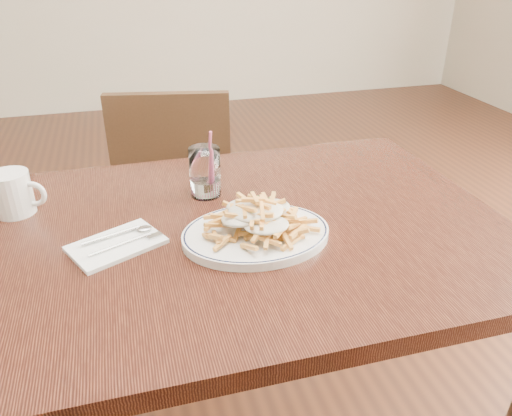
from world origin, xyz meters
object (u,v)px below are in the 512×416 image
object	(u,v)px
chair_far	(176,186)
coffee_mug	(13,193)
fries_plate	(256,234)
table	(226,258)
loaded_fries	(256,216)
water_glass	(205,175)

from	to	relation	value
chair_far	coffee_mug	xyz separation A→B (m)	(-0.41, -0.59, 0.31)
fries_plate	coffee_mug	world-z (taller)	coffee_mug
table	loaded_fries	bearing A→B (deg)	-51.39
loaded_fries	water_glass	bearing A→B (deg)	105.12
table	loaded_fries	xyz separation A→B (m)	(0.05, -0.06, 0.13)
table	water_glass	distance (m)	0.21
fries_plate	loaded_fries	distance (m)	0.04
table	water_glass	world-z (taller)	water_glass
loaded_fries	water_glass	world-z (taller)	water_glass
fries_plate	loaded_fries	world-z (taller)	loaded_fries
fries_plate	chair_far	bearing A→B (deg)	94.80
water_glass	coffee_mug	size ratio (longest dim) A/B	1.34
table	fries_plate	size ratio (longest dim) A/B	3.48
coffee_mug	water_glass	bearing A→B (deg)	-3.11
table	coffee_mug	bearing A→B (deg)	156.89
chair_far	coffee_mug	world-z (taller)	chair_far
loaded_fries	coffee_mug	xyz separation A→B (m)	(-0.48, 0.25, -0.01)
fries_plate	loaded_fries	bearing A→B (deg)	-63.43
loaded_fries	chair_far	bearing A→B (deg)	94.80
chair_far	table	bearing A→B (deg)	-88.57
chair_far	water_glass	distance (m)	0.69
table	chair_far	bearing A→B (deg)	91.43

